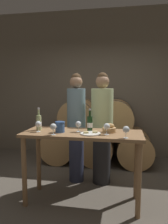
{
  "coord_description": "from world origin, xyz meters",
  "views": [
    {
      "loc": [
        0.53,
        -2.73,
        1.55
      ],
      "look_at": [
        0.0,
        0.12,
        1.21
      ],
      "focal_mm": 35.0,
      "sensor_mm": 36.0,
      "label": 1
    }
  ],
  "objects_px": {
    "wine_bottle_white": "(39,122)",
    "wine_glass_far_right": "(126,130)",
    "person_left": "(76,126)",
    "cheese_plate": "(90,133)",
    "wine_bottle_red": "(90,123)",
    "person_right": "(102,127)",
    "tasting_table": "(82,144)",
    "wine_glass_left": "(53,127)",
    "wine_glass_center": "(78,124)",
    "blue_crock": "(60,126)",
    "wine_glass_right": "(107,127)",
    "wine_glass_far_left": "(38,124)",
    "bread_basket": "(109,129)"
  },
  "relations": [
    {
      "from": "wine_bottle_red",
      "to": "tasting_table",
      "type": "bearing_deg",
      "value": -134.59
    },
    {
      "from": "person_left",
      "to": "wine_bottle_red",
      "type": "distance_m",
      "value": 0.65
    },
    {
      "from": "person_left",
      "to": "wine_glass_right",
      "type": "distance_m",
      "value": 0.92
    },
    {
      "from": "bread_basket",
      "to": "cheese_plate",
      "type": "bearing_deg",
      "value": -144.66
    },
    {
      "from": "wine_glass_far_left",
      "to": "wine_glass_center",
      "type": "relative_size",
      "value": 1.0
    },
    {
      "from": "tasting_table",
      "to": "person_left",
      "type": "distance_m",
      "value": 0.69
    },
    {
      "from": "wine_glass_center",
      "to": "wine_glass_far_right",
      "type": "relative_size",
      "value": 1.0
    },
    {
      "from": "bread_basket",
      "to": "wine_glass_right",
      "type": "height_order",
      "value": "wine_glass_right"
    },
    {
      "from": "cheese_plate",
      "to": "wine_glass_far_right",
      "type": "bearing_deg",
      "value": -17.34
    },
    {
      "from": "wine_bottle_red",
      "to": "person_right",
      "type": "bearing_deg",
      "value": 79.11
    },
    {
      "from": "person_left",
      "to": "wine_glass_far_left",
      "type": "bearing_deg",
      "value": -115.72
    },
    {
      "from": "wine_bottle_white",
      "to": "blue_crock",
      "type": "relative_size",
      "value": 2.18
    },
    {
      "from": "bread_basket",
      "to": "wine_glass_center",
      "type": "xyz_separation_m",
      "value": [
        -0.4,
        -0.05,
        0.05
      ]
    },
    {
      "from": "person_right",
      "to": "cheese_plate",
      "type": "relative_size",
      "value": 6.88
    },
    {
      "from": "wine_glass_center",
      "to": "tasting_table",
      "type": "bearing_deg",
      "value": -15.07
    },
    {
      "from": "person_right",
      "to": "wine_glass_right",
      "type": "relative_size",
      "value": 12.38
    },
    {
      "from": "person_right",
      "to": "wine_glass_right",
      "type": "distance_m",
      "value": 0.76
    },
    {
      "from": "person_left",
      "to": "cheese_plate",
      "type": "bearing_deg",
      "value": -64.96
    },
    {
      "from": "person_left",
      "to": "person_right",
      "type": "xyz_separation_m",
      "value": [
        0.41,
        -0.0,
        -0.01
      ]
    },
    {
      "from": "bread_basket",
      "to": "cheese_plate",
      "type": "distance_m",
      "value": 0.27
    },
    {
      "from": "cheese_plate",
      "to": "wine_glass_center",
      "type": "bearing_deg",
      "value": 147.9
    },
    {
      "from": "wine_glass_right",
      "to": "wine_glass_left",
      "type": "bearing_deg",
      "value": -168.43
    },
    {
      "from": "tasting_table",
      "to": "wine_glass_left",
      "type": "height_order",
      "value": "wine_glass_left"
    },
    {
      "from": "wine_bottle_red",
      "to": "wine_bottle_white",
      "type": "relative_size",
      "value": 0.98
    },
    {
      "from": "blue_crock",
      "to": "wine_glass_left",
      "type": "height_order",
      "value": "wine_glass_left"
    },
    {
      "from": "wine_glass_far_right",
      "to": "wine_glass_left",
      "type": "bearing_deg",
      "value": 179.11
    },
    {
      "from": "person_right",
      "to": "bread_basket",
      "type": "height_order",
      "value": "person_right"
    },
    {
      "from": "wine_glass_right",
      "to": "wine_glass_far_right",
      "type": "xyz_separation_m",
      "value": [
        0.23,
        -0.15,
        0.0
      ]
    },
    {
      "from": "wine_bottle_white",
      "to": "wine_glass_left",
      "type": "bearing_deg",
      "value": -40.79
    },
    {
      "from": "cheese_plate",
      "to": "wine_glass_far_left",
      "type": "bearing_deg",
      "value": 178.77
    },
    {
      "from": "wine_bottle_red",
      "to": "wine_glass_far_right",
      "type": "bearing_deg",
      "value": -34.03
    },
    {
      "from": "wine_bottle_red",
      "to": "wine_glass_right",
      "type": "bearing_deg",
      "value": -35.86
    },
    {
      "from": "tasting_table",
      "to": "wine_glass_left",
      "type": "distance_m",
      "value": 0.47
    },
    {
      "from": "wine_glass_far_left",
      "to": "cheese_plate",
      "type": "bearing_deg",
      "value": -1.23
    },
    {
      "from": "wine_bottle_white",
      "to": "wine_glass_far_right",
      "type": "xyz_separation_m",
      "value": [
        1.16,
        -0.26,
        -0.01
      ]
    },
    {
      "from": "wine_bottle_white",
      "to": "wine_glass_left",
      "type": "height_order",
      "value": "wine_bottle_white"
    },
    {
      "from": "blue_crock",
      "to": "wine_glass_far_left",
      "type": "relative_size",
      "value": 0.98
    },
    {
      "from": "blue_crock",
      "to": "wine_glass_far_right",
      "type": "bearing_deg",
      "value": -11.89
    },
    {
      "from": "wine_glass_far_right",
      "to": "cheese_plate",
      "type": "bearing_deg",
      "value": 162.66
    },
    {
      "from": "wine_glass_left",
      "to": "wine_bottle_white",
      "type": "bearing_deg",
      "value": 139.21
    },
    {
      "from": "bread_basket",
      "to": "wine_glass_far_right",
      "type": "xyz_separation_m",
      "value": [
        0.21,
        -0.29,
        0.05
      ]
    },
    {
      "from": "tasting_table",
      "to": "wine_bottle_red",
      "type": "relative_size",
      "value": 5.17
    },
    {
      "from": "wine_bottle_red",
      "to": "wine_bottle_white",
      "type": "xyz_separation_m",
      "value": [
        -0.69,
        -0.06,
        0.0
      ]
    },
    {
      "from": "blue_crock",
      "to": "wine_glass_far_right",
      "type": "relative_size",
      "value": 0.98
    },
    {
      "from": "blue_crock",
      "to": "wine_glass_center",
      "type": "bearing_deg",
      "value": 16.88
    },
    {
      "from": "person_left",
      "to": "wine_glass_far_left",
      "type": "distance_m",
      "value": 0.81
    },
    {
      "from": "cheese_plate",
      "to": "wine_glass_far_left",
      "type": "relative_size",
      "value": 1.8
    },
    {
      "from": "wine_glass_right",
      "to": "wine_bottle_red",
      "type": "bearing_deg",
      "value": 144.14
    },
    {
      "from": "wine_glass_left",
      "to": "bread_basket",
      "type": "bearing_deg",
      "value": 22.76
    },
    {
      "from": "person_right",
      "to": "wine_glass_far_right",
      "type": "xyz_separation_m",
      "value": [
        0.36,
        -0.87,
        0.15
      ]
    }
  ]
}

